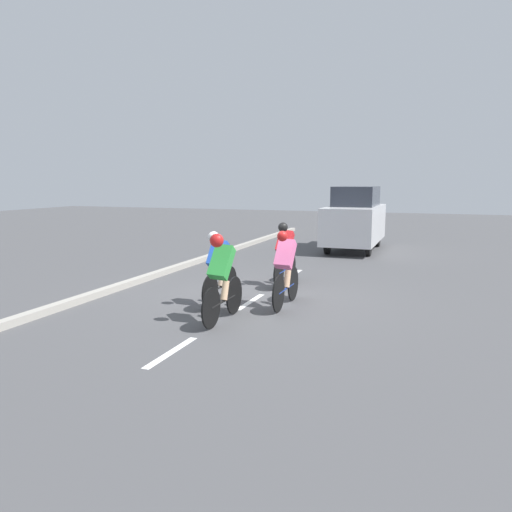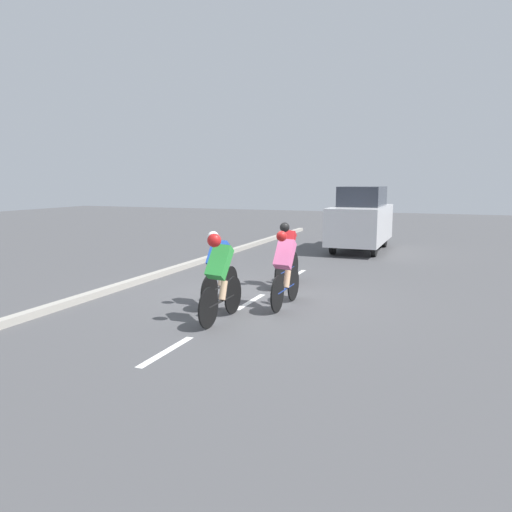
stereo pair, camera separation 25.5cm
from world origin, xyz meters
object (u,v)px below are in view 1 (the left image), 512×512
Objects in this scene: cyclist_red at (285,252)px; support_car at (355,219)px; cyclist_green at (222,275)px; cyclist_pink at (286,268)px; cyclist_blue at (219,266)px.

cyclist_red is 6.67m from support_car.
cyclist_green is 0.99× the size of cyclist_red.
cyclist_green reaches higher than cyclist_red.
cyclist_pink is 0.41× the size of support_car.
cyclist_blue is 2.34m from cyclist_red.
cyclist_blue is 1.22m from cyclist_green.
cyclist_pink is 8.58m from support_car.
cyclist_green is 0.41× the size of support_car.
cyclist_red is (-0.13, -3.33, -0.05)m from cyclist_green.
cyclist_blue is 0.95× the size of cyclist_red.
cyclist_red is 0.42× the size of support_car.
cyclist_pink is at bearing -117.48° from cyclist_green.
support_car is (-0.56, -6.64, 0.33)m from cyclist_red.
cyclist_pink is 2.02m from cyclist_red.
cyclist_blue is 0.40× the size of support_car.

